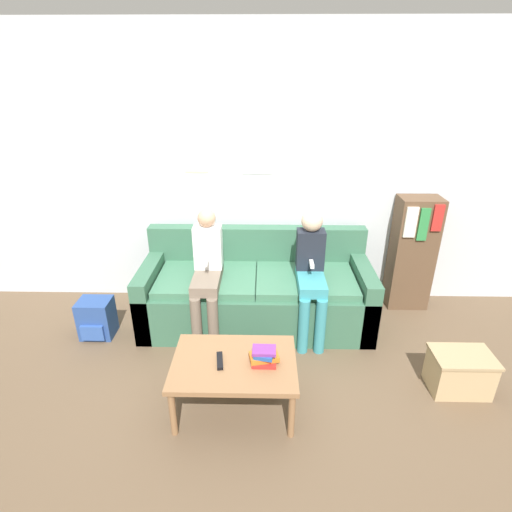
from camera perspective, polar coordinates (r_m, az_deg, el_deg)
The scene contains 11 objects.
ground_plane at distance 3.48m, azimuth -0.14°, elevation -13.84°, with size 10.00×10.00×0.00m, color brown.
wall_back at distance 3.86m, azimuth 0.20°, elevation 11.70°, with size 8.00×0.06×2.60m.
couch at distance 3.76m, azimuth 0.04°, elevation -5.30°, with size 2.08×0.83×0.83m.
coffee_table at distance 2.83m, azimuth -3.12°, elevation -15.46°, with size 0.84×0.60×0.39m.
person_left at distance 3.46m, azimuth -7.01°, elevation -1.98°, with size 0.24×0.57×1.13m.
person_right at distance 3.44m, azimuth 7.86°, elevation -1.88°, with size 0.24×0.57×1.12m.
tv_remote at distance 2.79m, azimuth -5.19°, elevation -14.68°, with size 0.06×0.17×0.02m.
book_stack at distance 2.76m, azimuth 1.17°, elevation -14.08°, with size 0.21×0.16×0.11m.
bookshelf at distance 4.18m, azimuth 21.39°, elevation 0.39°, with size 0.39×0.29×1.13m.
storage_box at distance 3.42m, azimuth 27.07°, elevation -14.53°, with size 0.43×0.30×0.31m.
backpack at distance 3.87m, azimuth -21.81°, elevation -8.28°, with size 0.28×0.26×0.35m.
Camera 1 is at (0.06, -2.72, 2.17)m, focal length 28.00 mm.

